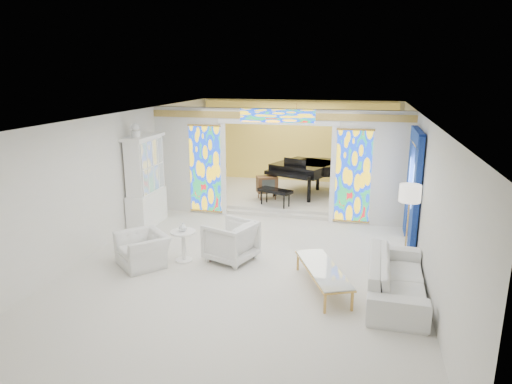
% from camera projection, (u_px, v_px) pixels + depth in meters
% --- Properties ---
extents(floor, '(12.00, 12.00, 0.00)m').
position_uv_depth(floor, '(261.00, 242.00, 10.87)').
color(floor, silver).
rests_on(floor, ground).
extents(ceiling, '(7.00, 12.00, 0.02)m').
position_uv_depth(ceiling, '(262.00, 115.00, 10.10)').
color(ceiling, silver).
rests_on(ceiling, wall_back).
extents(wall_back, '(7.00, 0.02, 3.00)m').
position_uv_depth(wall_back, '(298.00, 143.00, 16.13)').
color(wall_back, silver).
rests_on(wall_back, floor).
extents(wall_front, '(7.00, 0.02, 3.00)m').
position_uv_depth(wall_front, '(139.00, 309.00, 4.84)').
color(wall_front, silver).
rests_on(wall_front, floor).
extents(wall_left, '(0.02, 12.00, 3.00)m').
position_uv_depth(wall_left, '(123.00, 174.00, 11.26)').
color(wall_left, silver).
rests_on(wall_left, floor).
extents(wall_right, '(0.02, 12.00, 3.00)m').
position_uv_depth(wall_right, '(422.00, 190.00, 9.71)').
color(wall_right, silver).
rests_on(wall_right, floor).
extents(partition_wall, '(7.00, 0.22, 3.00)m').
position_uv_depth(partition_wall, '(277.00, 159.00, 12.32)').
color(partition_wall, silver).
rests_on(partition_wall, floor).
extents(stained_glass_left, '(0.90, 0.04, 2.40)m').
position_uv_depth(stained_glass_left, '(205.00, 169.00, 12.76)').
color(stained_glass_left, gold).
rests_on(stained_glass_left, partition_wall).
extents(stained_glass_right, '(0.90, 0.04, 2.40)m').
position_uv_depth(stained_glass_right, '(353.00, 176.00, 11.87)').
color(stained_glass_right, gold).
rests_on(stained_glass_right, partition_wall).
extents(stained_glass_transom, '(2.00, 0.04, 0.34)m').
position_uv_depth(stained_glass_transom, '(277.00, 116.00, 11.93)').
color(stained_glass_transom, gold).
rests_on(stained_glass_transom, partition_wall).
extents(alcove_platform, '(6.80, 3.80, 0.18)m').
position_uv_depth(alcove_platform, '(289.00, 195.00, 14.70)').
color(alcove_platform, silver).
rests_on(alcove_platform, floor).
extents(gold_curtain_back, '(6.70, 0.10, 2.90)m').
position_uv_depth(gold_curtain_back, '(298.00, 143.00, 16.02)').
color(gold_curtain_back, '#EAC651').
rests_on(gold_curtain_back, wall_back).
extents(chandelier, '(0.48, 0.48, 0.30)m').
position_uv_depth(chandelier, '(296.00, 119.00, 13.94)').
color(chandelier, '#C39444').
rests_on(chandelier, ceiling).
extents(blue_drapes, '(0.14, 1.85, 2.65)m').
position_uv_depth(blue_drapes, '(414.00, 179.00, 10.37)').
color(blue_drapes, navy).
rests_on(blue_drapes, wall_right).
extents(china_cabinet, '(0.56, 1.46, 2.72)m').
position_uv_depth(china_cabinet, '(146.00, 182.00, 11.84)').
color(china_cabinet, white).
rests_on(china_cabinet, floor).
extents(armchair_left, '(1.38, 1.37, 0.67)m').
position_uv_depth(armchair_left, '(143.00, 249.00, 9.53)').
color(armchair_left, silver).
rests_on(armchair_left, floor).
extents(armchair_right, '(1.21, 1.20, 0.86)m').
position_uv_depth(armchair_right, '(231.00, 241.00, 9.75)').
color(armchair_right, white).
rests_on(armchair_right, floor).
extents(sofa, '(1.07, 2.54, 0.73)m').
position_uv_depth(sofa, '(397.00, 277.00, 8.17)').
color(sofa, silver).
rests_on(sofa, floor).
extents(side_table, '(0.69, 0.69, 0.67)m').
position_uv_depth(side_table, '(183.00, 241.00, 9.70)').
color(side_table, white).
rests_on(side_table, floor).
extents(vase, '(0.23, 0.23, 0.18)m').
position_uv_depth(vase, '(183.00, 227.00, 9.61)').
color(vase, silver).
rests_on(vase, side_table).
extents(coffee_table, '(1.27, 1.96, 0.42)m').
position_uv_depth(coffee_table, '(323.00, 270.00, 8.45)').
color(coffee_table, silver).
rests_on(coffee_table, floor).
extents(floor_lamp, '(0.50, 0.50, 1.76)m').
position_uv_depth(floor_lamp, '(410.00, 197.00, 9.11)').
color(floor_lamp, '#C39444').
rests_on(floor_lamp, floor).
extents(grand_piano, '(2.69, 3.18, 1.22)m').
position_uv_depth(grand_piano, '(311.00, 168.00, 14.31)').
color(grand_piano, black).
rests_on(grand_piano, alcove_platform).
extents(tv_console, '(0.72, 0.62, 0.70)m').
position_uv_depth(tv_console, '(267.00, 184.00, 13.80)').
color(tv_console, brown).
rests_on(tv_console, alcove_platform).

